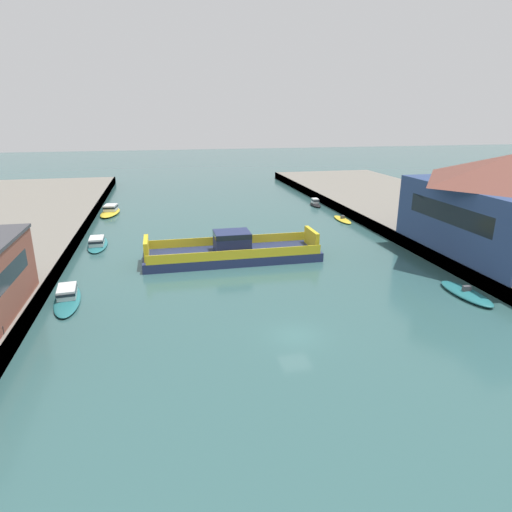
% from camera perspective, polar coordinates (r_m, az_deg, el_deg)
% --- Properties ---
extents(ground_plane, '(400.00, 400.00, 0.00)m').
position_cam_1_polar(ground_plane, '(36.56, 5.19, -10.34)').
color(ground_plane, '#335B5B').
extents(quay_right, '(28.00, 140.00, 1.60)m').
position_cam_1_polar(quay_right, '(70.01, 28.82, 2.12)').
color(quay_right, gray).
rests_on(quay_right, ground).
extents(chain_ferry, '(21.59, 6.42, 3.64)m').
position_cam_1_polar(chain_ferry, '(54.23, -3.12, 0.60)').
color(chain_ferry, navy).
rests_on(chain_ferry, ground).
extents(moored_boat_near_left, '(4.05, 8.58, 1.63)m').
position_cam_1_polar(moored_boat_near_left, '(83.87, -18.45, 5.61)').
color(moored_boat_near_left, yellow).
rests_on(moored_boat_near_left, ground).
extents(moored_boat_near_right, '(3.23, 8.51, 1.33)m').
position_cam_1_polar(moored_boat_near_right, '(46.30, -23.39, -4.84)').
color(moored_boat_near_right, '#237075').
rests_on(moored_boat_near_right, ground).
extents(moored_boat_mid_left, '(1.86, 6.25, 0.88)m').
position_cam_1_polar(moored_boat_mid_left, '(76.11, 11.21, 4.69)').
color(moored_boat_mid_left, yellow).
rests_on(moored_boat_mid_left, ground).
extents(moored_boat_mid_right, '(1.87, 5.06, 1.43)m').
position_cam_1_polar(moored_boat_mid_right, '(87.72, 7.74, 6.84)').
color(moored_boat_mid_right, black).
rests_on(moored_boat_mid_right, ground).
extents(moored_boat_far_left, '(2.74, 7.09, 1.08)m').
position_cam_1_polar(moored_boat_far_left, '(48.51, 25.69, -4.39)').
color(moored_boat_far_left, '#237075').
rests_on(moored_boat_far_left, ground).
extents(moored_boat_far_right, '(2.90, 8.31, 1.36)m').
position_cam_1_polar(moored_boat_far_right, '(63.72, -20.00, 1.63)').
color(moored_boat_far_right, '#237075').
rests_on(moored_boat_far_right, ground).
extents(warehouse_shed, '(15.22, 21.23, 11.44)m').
position_cam_1_polar(warehouse_shed, '(59.30, 29.80, 5.95)').
color(warehouse_shed, navy).
rests_on(warehouse_shed, quay_right).
extents(bollard_left_mid, '(0.32, 0.32, 0.71)m').
position_cam_1_polar(bollard_left_mid, '(38.17, -30.25, -8.29)').
color(bollard_left_mid, black).
rests_on(bollard_left_mid, quay_left).
extents(bollard_right_mid, '(0.32, 0.32, 0.71)m').
position_cam_1_polar(bollard_right_mid, '(48.79, 30.26, -2.84)').
color(bollard_right_mid, black).
rests_on(bollard_right_mid, quay_right).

